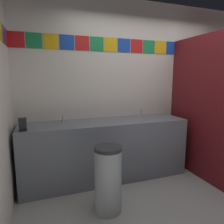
{
  "coord_description": "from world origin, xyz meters",
  "views": [
    {
      "loc": [
        -1.64,
        -1.72,
        1.53
      ],
      "look_at": [
        -0.75,
        0.82,
        1.07
      ],
      "focal_mm": 32.93,
      "sensor_mm": 36.0,
      "label": 1
    }
  ],
  "objects": [
    {
      "name": "faucet_left",
      "position": [
        -1.35,
        1.2,
        0.94
      ],
      "size": [
        0.04,
        0.1,
        0.14
      ],
      "color": "silver",
      "rests_on": "vanity_counter"
    },
    {
      "name": "vanity_counter",
      "position": [
        -0.74,
        1.11,
        0.45
      ],
      "size": [
        2.45,
        0.61,
        0.88
      ],
      "color": "slate",
      "rests_on": "ground_plane"
    },
    {
      "name": "toilet",
      "position": [
        1.16,
        1.05,
        0.3
      ],
      "size": [
        0.39,
        0.49,
        0.74
      ],
      "color": "white",
      "rests_on": "ground_plane"
    },
    {
      "name": "wall_back",
      "position": [
        0.0,
        1.46,
        1.38
      ],
      "size": [
        4.03,
        0.09,
        2.74
      ],
      "color": "silver",
      "rests_on": "ground_plane"
    },
    {
      "name": "ground_plane",
      "position": [
        0.0,
        0.0,
        0.0
      ],
      "size": [
        8.86,
        8.86,
        0.0
      ],
      "primitive_type": "plane",
      "color": "#9E9E99"
    },
    {
      "name": "faucet_right",
      "position": [
        -0.13,
        1.2,
        0.94
      ],
      "size": [
        0.04,
        0.1,
        0.14
      ],
      "color": "silver",
      "rests_on": "vanity_counter"
    },
    {
      "name": "soap_dispenser",
      "position": [
        -1.86,
        0.93,
        0.96
      ],
      "size": [
        0.09,
        0.09,
        0.16
      ],
      "color": "black",
      "rests_on": "vanity_counter"
    },
    {
      "name": "trash_bin",
      "position": [
        -0.96,
        0.34,
        0.39
      ],
      "size": [
        0.31,
        0.31,
        0.77
      ],
      "color": "#999EA3",
      "rests_on": "ground_plane"
    },
    {
      "name": "stall_divider",
      "position": [
        0.8,
        0.47,
        1.07
      ],
      "size": [
        0.92,
        1.4,
        2.14
      ],
      "color": "maroon",
      "rests_on": "ground_plane"
    }
  ]
}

